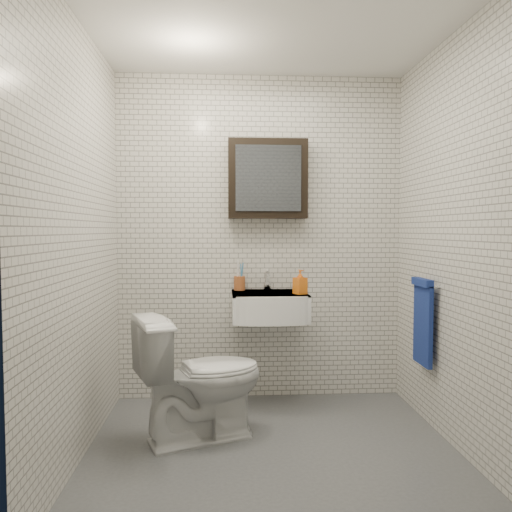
{
  "coord_description": "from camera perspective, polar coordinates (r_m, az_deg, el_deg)",
  "views": [
    {
      "loc": [
        -0.28,
        -2.88,
        1.31
      ],
      "look_at": [
        -0.07,
        0.45,
        1.14
      ],
      "focal_mm": 35.0,
      "sensor_mm": 36.0,
      "label": 1
    }
  ],
  "objects": [
    {
      "name": "ground",
      "position": [
        3.17,
        1.89,
        -21.36
      ],
      "size": [
        2.2,
        2.0,
        0.01
      ],
      "primitive_type": "cube",
      "color": "#4B4E53",
      "rests_on": "ground"
    },
    {
      "name": "room_shell",
      "position": [
        2.89,
        1.94,
        6.03
      ],
      "size": [
        2.22,
        2.02,
        2.51
      ],
      "color": "silver",
      "rests_on": "ground"
    },
    {
      "name": "washbasin",
      "position": [
        3.67,
        1.58,
        -5.74
      ],
      "size": [
        0.55,
        0.5,
        0.2
      ],
      "color": "white",
      "rests_on": "room_shell"
    },
    {
      "name": "faucet",
      "position": [
        3.84,
        1.32,
        -2.91
      ],
      "size": [
        0.06,
        0.2,
        0.15
      ],
      "color": "silver",
      "rests_on": "washbasin"
    },
    {
      "name": "mirror_cabinet",
      "position": [
        3.84,
        1.34,
        8.78
      ],
      "size": [
        0.6,
        0.15,
        0.6
      ],
      "color": "black",
      "rests_on": "room_shell"
    },
    {
      "name": "towel_rail",
      "position": [
        3.54,
        18.54,
        -6.74
      ],
      "size": [
        0.09,
        0.3,
        0.58
      ],
      "color": "silver",
      "rests_on": "room_shell"
    },
    {
      "name": "toothbrush_cup",
      "position": [
        3.84,
        -1.9,
        -3.04
      ],
      "size": [
        0.11,
        0.11,
        0.24
      ],
      "rotation": [
        0.0,
        0.0,
        0.29
      ],
      "color": "#9E5027",
      "rests_on": "washbasin"
    },
    {
      "name": "soap_bottle",
      "position": [
        3.62,
        5.06,
        -2.96
      ],
      "size": [
        0.11,
        0.11,
        0.18
      ],
      "primitive_type": "imported",
      "rotation": [
        0.0,
        0.0,
        0.49
      ],
      "color": "orange",
      "rests_on": "washbasin"
    },
    {
      "name": "toilet",
      "position": [
        3.23,
        -6.33,
        -13.52
      ],
      "size": [
        0.89,
        0.7,
        0.79
      ],
      "primitive_type": "imported",
      "rotation": [
        0.0,
        0.0,
        1.94
      ],
      "color": "white",
      "rests_on": "ground"
    }
  ]
}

